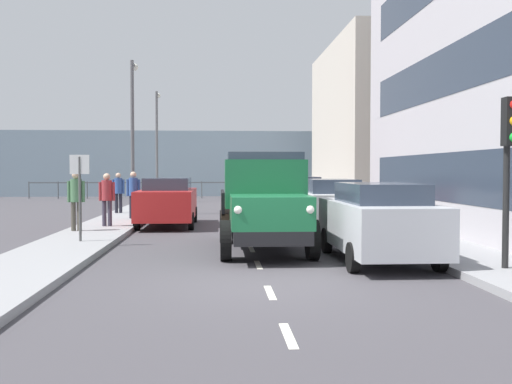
# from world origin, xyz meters

# --- Properties ---
(ground_plane) EXTENTS (80.00, 80.00, 0.00)m
(ground_plane) POSITION_xyz_m (0.00, -10.77, 0.00)
(ground_plane) COLOR #423F44
(sidewalk_left) EXTENTS (2.04, 42.19, 0.15)m
(sidewalk_left) POSITION_xyz_m (-4.61, -10.77, 0.07)
(sidewalk_left) COLOR gray
(sidewalk_left) RESTS_ON ground_plane
(sidewalk_right) EXTENTS (2.04, 42.19, 0.15)m
(sidewalk_right) POSITION_xyz_m (4.61, -10.77, 0.07)
(sidewalk_right) COLOR gray
(sidewalk_right) RESTS_ON ground_plane
(road_centreline_markings) EXTENTS (0.12, 38.53, 0.01)m
(road_centreline_markings) POSITION_xyz_m (0.00, -10.14, 0.00)
(road_centreline_markings) COLOR silver
(road_centreline_markings) RESTS_ON ground_plane
(building_far_block) EXTENTS (6.08, 12.62, 9.26)m
(building_far_block) POSITION_xyz_m (-8.66, -23.32, 4.63)
(building_far_block) COLOR beige
(building_far_block) RESTS_ON ground_plane
(sea_horizon) EXTENTS (80.00, 0.80, 5.00)m
(sea_horizon) POSITION_xyz_m (0.00, -34.86, 2.50)
(sea_horizon) COLOR gray
(sea_horizon) RESTS_ON ground_plane
(seawall_railing) EXTENTS (28.08, 0.08, 1.20)m
(seawall_railing) POSITION_xyz_m (-0.00, -31.26, 0.92)
(seawall_railing) COLOR #4C5156
(seawall_railing) RESTS_ON ground_plane
(truck_vintage_green) EXTENTS (2.17, 5.64, 2.43)m
(truck_vintage_green) POSITION_xyz_m (-0.29, -3.82, 1.18)
(truck_vintage_green) COLOR black
(truck_vintage_green) RESTS_ON ground_plane
(car_silver_kerbside_near) EXTENTS (1.90, 4.46, 1.72)m
(car_silver_kerbside_near) POSITION_xyz_m (-2.64, -2.20, 0.90)
(car_silver_kerbside_near) COLOR #B7BABF
(car_silver_kerbside_near) RESTS_ON ground_plane
(car_white_kerbside_1) EXTENTS (1.86, 4.47, 1.72)m
(car_white_kerbside_1) POSITION_xyz_m (-2.64, -7.92, 0.90)
(car_white_kerbside_1) COLOR white
(car_white_kerbside_1) RESTS_ON ground_plane
(car_maroon_kerbside_2) EXTENTS (1.82, 3.85, 1.72)m
(car_maroon_kerbside_2) POSITION_xyz_m (-2.64, -14.38, 0.89)
(car_maroon_kerbside_2) COLOR maroon
(car_maroon_kerbside_2) RESTS_ON ground_plane
(car_red_oppositeside_0) EXTENTS (1.98, 4.61, 1.72)m
(car_red_oppositeside_0) POSITION_xyz_m (2.64, -10.67, 0.90)
(car_red_oppositeside_0) COLOR #B21E1E
(car_red_oppositeside_0) RESTS_ON ground_plane
(pedestrian_couple_b) EXTENTS (0.53, 0.34, 1.82)m
(pedestrian_couple_b) POSITION_xyz_m (5.16, -7.75, 1.23)
(pedestrian_couple_b) COLOR #4C473D
(pedestrian_couple_b) RESTS_ON sidewalk_right
(pedestrian_strolling) EXTENTS (0.53, 0.34, 1.75)m
(pedestrian_strolling) POSITION_xyz_m (4.51, -9.21, 1.18)
(pedestrian_strolling) COLOR #383342
(pedestrian_strolling) RESTS_ON sidewalk_right
(pedestrian_near_railing) EXTENTS (0.53, 0.34, 1.79)m
(pedestrian_near_railing) POSITION_xyz_m (4.08, -12.28, 1.21)
(pedestrian_near_railing) COLOR black
(pedestrian_near_railing) RESTS_ON sidewalk_right
(pedestrian_by_lamp) EXTENTS (0.53, 0.34, 1.73)m
(pedestrian_by_lamp) POSITION_xyz_m (5.14, -15.19, 1.17)
(pedestrian_by_lamp) COLOR black
(pedestrian_by_lamp) RESTS_ON sidewalk_right
(traffic_light_near) EXTENTS (0.28, 0.41, 3.20)m
(traffic_light_near) POSITION_xyz_m (-4.58, -0.23, 2.47)
(traffic_light_near) COLOR black
(traffic_light_near) RESTS_ON sidewalk_left
(lamp_post_promenade) EXTENTS (0.32, 1.14, 6.69)m
(lamp_post_promenade) POSITION_xyz_m (4.61, -15.96, 4.12)
(lamp_post_promenade) COLOR #59595B
(lamp_post_promenade) RESTS_ON sidewalk_right
(lamp_post_far) EXTENTS (0.32, 1.14, 6.75)m
(lamp_post_far) POSITION_xyz_m (4.64, -26.60, 4.15)
(lamp_post_far) COLOR #59595B
(lamp_post_far) RESTS_ON sidewalk_right
(street_sign) EXTENTS (0.50, 0.07, 2.25)m
(street_sign) POSITION_xyz_m (4.43, -5.12, 1.68)
(street_sign) COLOR #4C4C4C
(street_sign) RESTS_ON sidewalk_right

